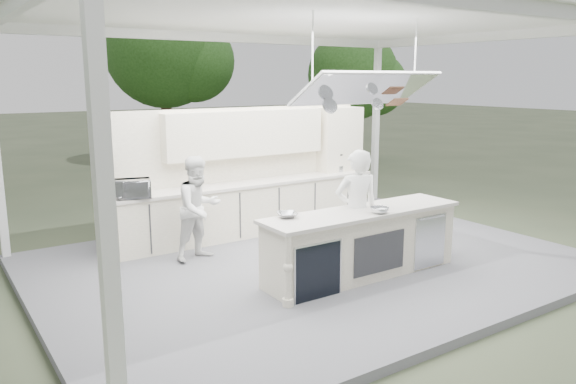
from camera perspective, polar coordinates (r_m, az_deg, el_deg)
ground at (r=8.77m, az=2.53°, el=-7.71°), size 90.00×90.00×0.00m
stage_deck at (r=8.75m, az=2.54°, el=-7.34°), size 8.00×6.00×0.12m
tent at (r=8.32m, az=2.84°, el=17.18°), size 8.20×6.20×3.86m
demo_island at (r=8.02m, az=7.48°, el=-5.19°), size 3.10×0.79×0.95m
back_counter at (r=10.14m, az=-3.81°, el=-1.56°), size 5.08×0.72×0.95m
back_wall_unit at (r=10.37m, az=-2.35°, el=4.23°), size 5.05×0.48×2.25m
tree_cluster at (r=17.11m, az=-18.10°, el=12.31°), size 19.55×9.40×5.85m
head_chef at (r=8.12m, az=6.96°, el=-1.94°), size 0.75×0.61×1.78m
sous_chef at (r=8.72m, az=-9.03°, el=-1.63°), size 0.90×0.76×1.61m
toaster_oven at (r=8.95m, az=-15.49°, el=0.32°), size 0.60×0.49×0.29m
bowl_large at (r=7.45m, az=-0.06°, el=-2.35°), size 0.36×0.36×0.07m
bowl_small at (r=7.78m, az=9.27°, el=-1.84°), size 0.34×0.34×0.08m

